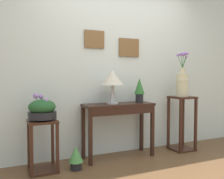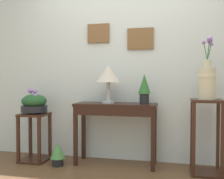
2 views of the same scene
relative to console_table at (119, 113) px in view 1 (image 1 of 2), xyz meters
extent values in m
cube|color=silver|center=(0.08, 0.29, 0.76)|extent=(9.00, 0.10, 2.80)
cube|color=brown|center=(-0.28, 0.23, 1.04)|extent=(0.30, 0.02, 0.25)
cube|color=tan|center=(-0.28, 0.22, 1.04)|extent=(0.24, 0.01, 0.20)
cube|color=brown|center=(0.28, 0.23, 0.95)|extent=(0.34, 0.02, 0.27)
cube|color=#8D9FA2|center=(0.28, 0.22, 0.95)|extent=(0.27, 0.01, 0.22)
cube|color=black|center=(0.00, 0.02, 0.11)|extent=(1.01, 0.36, 0.03)
cube|color=black|center=(0.00, -0.14, 0.05)|extent=(0.95, 0.03, 0.10)
cube|color=black|center=(-0.47, -0.13, -0.27)|extent=(0.04, 0.04, 0.74)
cube|color=black|center=(0.47, -0.13, -0.27)|extent=(0.05, 0.04, 0.74)
cube|color=black|center=(-0.47, 0.17, -0.27)|extent=(0.04, 0.04, 0.74)
cube|color=black|center=(0.47, 0.17, -0.27)|extent=(0.05, 0.04, 0.74)
cylinder|color=#B7B7BC|center=(-0.09, 0.02, 0.14)|extent=(0.16, 0.16, 0.02)
cylinder|color=#B7B7BC|center=(-0.09, 0.02, 0.22)|extent=(0.06, 0.06, 0.12)
sphere|color=#B7B7BC|center=(-0.09, 0.02, 0.28)|extent=(0.07, 0.07, 0.07)
cylinder|color=#B7B7BC|center=(-0.09, 0.02, 0.34)|extent=(0.05, 0.05, 0.12)
cone|color=beige|center=(-0.09, 0.02, 0.50)|extent=(0.32, 0.32, 0.21)
cylinder|color=black|center=(0.35, 0.04, 0.19)|extent=(0.12, 0.12, 0.12)
cone|color=#2D662D|center=(0.35, 0.04, 0.38)|extent=(0.15, 0.15, 0.24)
cube|color=#381E14|center=(-1.06, -0.07, -0.03)|extent=(0.34, 0.34, 0.03)
cube|color=#381E14|center=(-1.06, -0.07, -0.62)|extent=(0.34, 0.34, 0.03)
cube|color=#381E14|center=(-1.21, -0.22, -0.32)|extent=(0.04, 0.03, 0.57)
cube|color=#381E14|center=(-0.92, -0.22, -0.32)|extent=(0.04, 0.03, 0.57)
cube|color=#381E14|center=(-1.21, 0.07, -0.32)|extent=(0.04, 0.04, 0.57)
cube|color=#381E14|center=(-0.92, 0.07, -0.32)|extent=(0.04, 0.04, 0.57)
cylinder|color=black|center=(-1.06, -0.07, 0.00)|extent=(0.15, 0.15, 0.02)
cylinder|color=black|center=(-1.06, -0.07, 0.05)|extent=(0.34, 0.34, 0.08)
ellipsoid|color=#235128|center=(-1.06, -0.07, 0.15)|extent=(0.32, 0.32, 0.18)
cylinder|color=#235128|center=(-1.10, -0.06, 0.19)|extent=(0.08, 0.04, 0.19)
sphere|color=#996BC1|center=(-1.13, -0.05, 0.28)|extent=(0.06, 0.06, 0.06)
cylinder|color=#235128|center=(-1.07, -0.06, 0.18)|extent=(0.02, 0.04, 0.18)
sphere|color=#996BC1|center=(-1.07, -0.04, 0.27)|extent=(0.06, 0.06, 0.06)
cylinder|color=#235128|center=(-1.04, -0.09, 0.16)|extent=(0.05, 0.05, 0.13)
sphere|color=#996BC1|center=(-1.02, -0.11, 0.22)|extent=(0.06, 0.06, 0.06)
cube|color=#381E14|center=(1.06, -0.07, 0.19)|extent=(0.34, 0.34, 0.03)
cube|color=#381E14|center=(1.06, -0.07, -0.62)|extent=(0.34, 0.34, 0.03)
cube|color=#381E14|center=(0.92, -0.21, -0.22)|extent=(0.03, 0.03, 0.78)
cube|color=#381E14|center=(1.21, -0.21, -0.22)|extent=(0.04, 0.03, 0.78)
cube|color=#381E14|center=(0.92, 0.08, -0.22)|extent=(0.03, 0.04, 0.78)
cube|color=#381E14|center=(1.21, 0.08, -0.22)|extent=(0.04, 0.04, 0.78)
cylinder|color=beige|center=(1.06, -0.07, 0.38)|extent=(0.18, 0.18, 0.35)
sphere|color=beige|center=(1.06, -0.07, 0.46)|extent=(0.19, 0.19, 0.19)
cylinder|color=beige|center=(1.06, -0.07, 0.60)|extent=(0.08, 0.08, 0.09)
cylinder|color=#2D662D|center=(1.08, -0.03, 0.76)|extent=(0.04, 0.09, 0.22)
sphere|color=#996BC1|center=(1.09, 0.02, 0.87)|extent=(0.05, 0.05, 0.05)
cylinder|color=#2D662D|center=(1.05, -0.03, 0.75)|extent=(0.04, 0.09, 0.21)
sphere|color=#996BC1|center=(1.03, 0.01, 0.85)|extent=(0.04, 0.04, 0.04)
cylinder|color=#2D662D|center=(1.08, -0.08, 0.73)|extent=(0.05, 0.05, 0.17)
sphere|color=#996BC1|center=(1.10, -0.10, 0.81)|extent=(0.04, 0.04, 0.04)
cylinder|color=#2D662D|center=(1.07, -0.06, 0.75)|extent=(0.03, 0.02, 0.22)
sphere|color=#996BC1|center=(1.09, -0.05, 0.86)|extent=(0.06, 0.06, 0.06)
cylinder|color=#2D662D|center=(1.07, -0.10, 0.76)|extent=(0.02, 0.08, 0.22)
sphere|color=#996BC1|center=(1.07, -0.14, 0.87)|extent=(0.06, 0.06, 0.06)
cylinder|color=black|center=(-0.68, -0.19, -0.59)|extent=(0.14, 0.14, 0.10)
cone|color=#478442|center=(-0.68, -0.19, -0.44)|extent=(0.18, 0.18, 0.20)
camera|label=1|loc=(-1.52, -3.09, 0.50)|focal=39.60mm
camera|label=2|loc=(0.69, -3.16, 0.42)|focal=42.15mm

